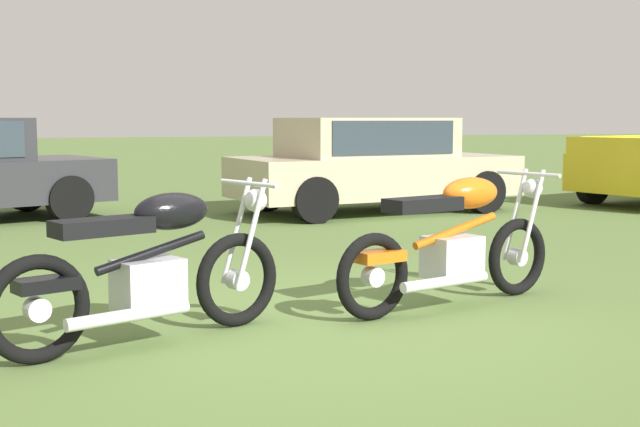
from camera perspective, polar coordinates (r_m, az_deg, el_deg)
name	(u,v)px	position (r m, az deg, el deg)	size (l,w,h in m)	color
ground_plane	(320,319)	(6.08, 0.01, -7.12)	(120.00, 120.00, 0.00)	#567038
motorcycle_black	(149,268)	(5.47, -11.41, -3.61)	(1.93, 1.03, 1.02)	black
motorcycle_orange	(453,243)	(6.49, 8.93, -1.95)	(2.05, 0.93, 1.02)	black
car_beige	(371,160)	(12.90, 3.41, 3.62)	(4.46, 2.43, 1.43)	#BCAD8C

